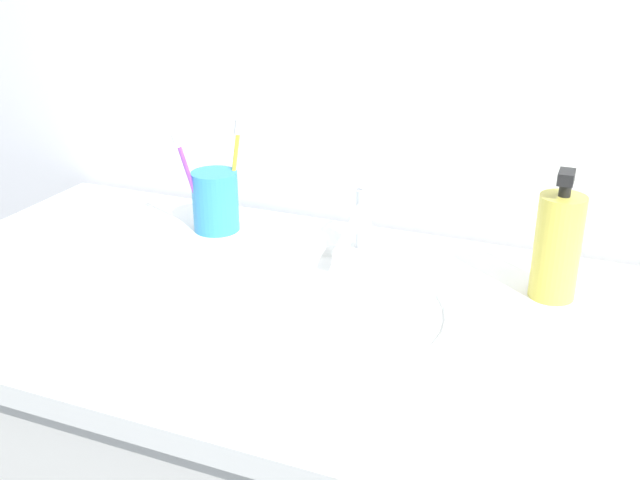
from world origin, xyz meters
The scene contains 7 objects.
tiled_wall_back centered at (0.00, 0.34, 1.20)m, with size 2.42×0.04×2.40m, color silver.
sink_basin centered at (0.02, -0.01, 0.84)m, with size 0.40×0.40×0.11m.
faucet centered at (0.02, 0.18, 0.93)m, with size 0.02×0.15×0.12m.
toothbrush_cup centered at (-0.24, 0.19, 0.92)m, with size 0.08×0.08×0.10m, color #338CCC.
toothbrush_purple centered at (-0.27, 0.16, 0.98)m, with size 0.04×0.05×0.17m.
toothbrush_yellow centered at (-0.21, 0.21, 0.98)m, with size 0.03×0.03×0.18m.
soap_dispenser centered at (0.31, 0.15, 0.95)m, with size 0.06×0.06×0.19m.
Camera 1 is at (0.36, -0.81, 1.35)m, focal length 41.46 mm.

